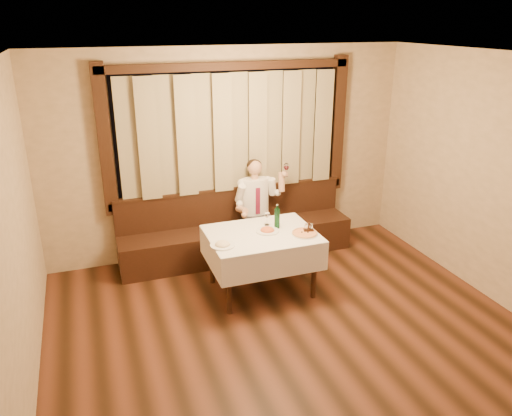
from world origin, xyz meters
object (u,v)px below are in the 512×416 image
object	(u,v)px
dining_table	(262,241)
seated_man	(257,201)
banquette	(236,234)
pizza	(305,233)
pasta_cream	(222,243)
cruet_caddy	(309,229)
pasta_red	(267,229)
green_bottle	(277,218)

from	to	relation	value
dining_table	seated_man	xyz separation A→B (m)	(0.28, 0.94, 0.14)
banquette	dining_table	size ratio (longest dim) A/B	2.52
pizza	pasta_cream	size ratio (longest dim) A/B	1.13
dining_table	cruet_caddy	size ratio (longest dim) A/B	10.03
pasta_red	pasta_cream	bearing A→B (deg)	-161.24
green_bottle	cruet_caddy	xyz separation A→B (m)	(0.30, -0.24, -0.08)
pizza	banquette	bearing A→B (deg)	110.71
banquette	pasta_cream	distance (m)	1.41
dining_table	seated_man	bearing A→B (deg)	73.60
pasta_red	green_bottle	world-z (taller)	green_bottle
dining_table	pizza	world-z (taller)	pizza
green_bottle	banquette	bearing A→B (deg)	103.64
cruet_caddy	pizza	bearing A→B (deg)	-135.27
pasta_red	pasta_cream	distance (m)	0.64
pizza	green_bottle	world-z (taller)	green_bottle
pizza	seated_man	size ratio (longest dim) A/B	0.23
pizza	pasta_red	world-z (taller)	pasta_red
banquette	green_bottle	distance (m)	1.12
banquette	pizza	size ratio (longest dim) A/B	10.23
pasta_red	cruet_caddy	xyz separation A→B (m)	(0.45, -0.18, 0.01)
pizza	seated_man	bearing A→B (deg)	99.34
dining_table	pizza	bearing A→B (deg)	-23.18
dining_table	green_bottle	distance (m)	0.34
pasta_red	cruet_caddy	size ratio (longest dim) A/B	2.16
pasta_cream	seated_man	distance (m)	1.38
banquette	cruet_caddy	size ratio (longest dim) A/B	25.27
pasta_red	green_bottle	size ratio (longest dim) A/B	0.91
banquette	cruet_caddy	xyz separation A→B (m)	(0.53, -1.18, 0.49)
pasta_cream	green_bottle	world-z (taller)	green_bottle
banquette	pasta_cream	bearing A→B (deg)	-113.66
dining_table	pasta_red	distance (m)	0.16
dining_table	pasta_cream	size ratio (longest dim) A/B	4.61
cruet_caddy	dining_table	bearing A→B (deg)	177.89
dining_table	pizza	distance (m)	0.52
dining_table	pizza	size ratio (longest dim) A/B	4.06
seated_man	cruet_caddy	bearing A→B (deg)	-76.88
pizza	cruet_caddy	distance (m)	0.08
pizza	pasta_red	distance (m)	0.44
pizza	green_bottle	xyz separation A→B (m)	(-0.23, 0.28, 0.11)
green_bottle	seated_man	world-z (taller)	seated_man
cruet_caddy	pasta_cream	bearing A→B (deg)	-164.01
dining_table	green_bottle	world-z (taller)	green_bottle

